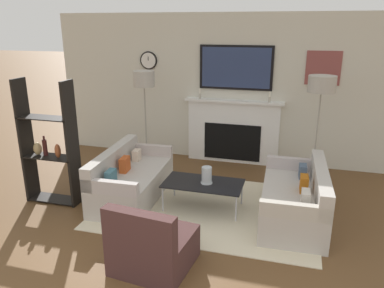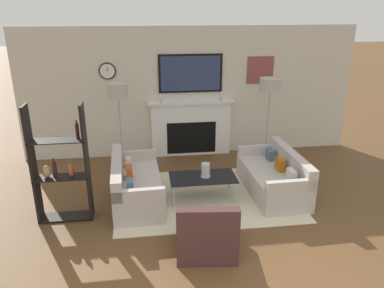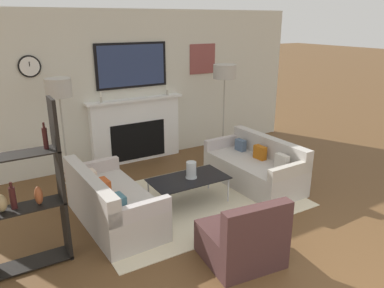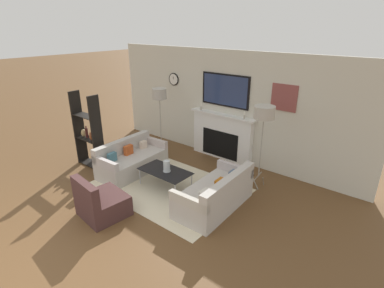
% 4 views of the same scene
% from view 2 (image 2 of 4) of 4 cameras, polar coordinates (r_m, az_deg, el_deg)
% --- Properties ---
extents(fireplace_wall, '(7.02, 0.28, 2.70)m').
position_cam_2_polar(fireplace_wall, '(7.95, -0.23, 6.91)').
color(fireplace_wall, beige).
rests_on(fireplace_wall, ground_plane).
extents(area_rug, '(3.01, 2.13, 0.01)m').
position_cam_2_polar(area_rug, '(6.46, 2.15, -7.93)').
color(area_rug, beige).
rests_on(area_rug, ground_plane).
extents(couch_left, '(0.84, 1.67, 0.74)m').
position_cam_2_polar(couch_left, '(6.26, -8.74, -6.36)').
color(couch_left, '#BDB6AD').
rests_on(couch_left, ground_plane).
extents(couch_right, '(0.85, 1.65, 0.74)m').
position_cam_2_polar(couch_right, '(6.63, 12.47, -5.07)').
color(couch_right, '#BDB6AD').
rests_on(couch_right, ground_plane).
extents(armchair, '(0.85, 0.82, 0.79)m').
position_cam_2_polar(armchair, '(5.02, 2.21, -13.69)').
color(armchair, '#472B2A').
rests_on(armchair, ground_plane).
extents(coffee_table, '(1.10, 0.59, 0.39)m').
position_cam_2_polar(coffee_table, '(6.25, 1.65, -5.22)').
color(coffee_table, black).
rests_on(coffee_table, ground_plane).
extents(hurricane_candle, '(0.16, 0.16, 0.24)m').
position_cam_2_polar(hurricane_candle, '(6.21, 2.08, -4.10)').
color(hurricane_candle, silver).
rests_on(hurricane_candle, coffee_table).
extents(floor_lamp_left, '(0.36, 0.36, 1.75)m').
position_cam_2_polar(floor_lamp_left, '(7.02, -11.22, 7.75)').
color(floor_lamp_left, '#9E998E').
rests_on(floor_lamp_left, ground_plane).
extents(floor_lamp_right, '(0.42, 0.42, 1.77)m').
position_cam_2_polar(floor_lamp_right, '(7.41, 11.85, 8.64)').
color(floor_lamp_right, '#9E998E').
rests_on(floor_lamp_right, ground_plane).
extents(shelf_unit, '(0.80, 0.28, 1.79)m').
position_cam_2_polar(shelf_unit, '(5.79, -19.43, -3.39)').
color(shelf_unit, black).
rests_on(shelf_unit, ground_plane).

